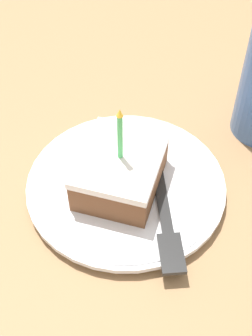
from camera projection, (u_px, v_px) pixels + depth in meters
name	position (u px, v px, depth m)	size (l,w,h in m)	color
ground_plane	(135.00, 216.00, 0.53)	(2.40, 2.40, 0.04)	olive
plate	(126.00, 185.00, 0.53)	(0.22, 0.22, 0.02)	silver
cake_slice	(120.00, 170.00, 0.50)	(0.08, 0.10, 0.11)	brown
fork	(163.00, 206.00, 0.50)	(0.09, 0.18, 0.00)	#262626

